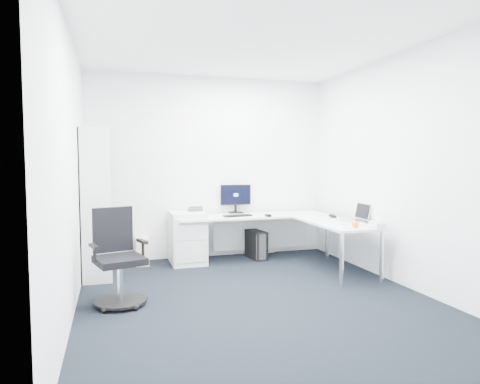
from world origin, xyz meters
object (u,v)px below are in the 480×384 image
object	(u,v)px
l_desk	(260,241)
bookshelf	(96,203)
task_chair	(120,257)
monitor	(236,198)
laptop	(349,212)

from	to	relation	value
l_desk	bookshelf	world-z (taller)	bookshelf
task_chair	bookshelf	bearing A→B (deg)	85.28
l_desk	bookshelf	distance (m)	2.25
monitor	laptop	size ratio (longest dim) A/B	1.36
bookshelf	laptop	size ratio (longest dim) A/B	5.35
bookshelf	task_chair	world-z (taller)	bookshelf
l_desk	laptop	world-z (taller)	laptop
l_desk	laptop	xyz separation A→B (m)	(1.02, -0.65, 0.45)
task_chair	monitor	bearing A→B (deg)	30.70
bookshelf	laptop	bearing A→B (deg)	-12.32
l_desk	laptop	distance (m)	1.29
l_desk	task_chair	world-z (taller)	task_chair
bookshelf	laptop	world-z (taller)	bookshelf
bookshelf	monitor	bearing A→B (deg)	15.84
bookshelf	laptop	distance (m)	3.27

